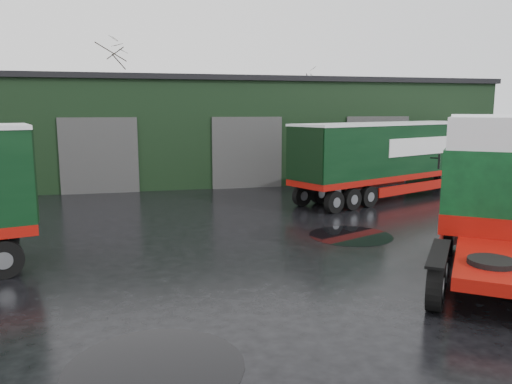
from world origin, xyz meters
The scene contains 8 objects.
ground centered at (0.00, 0.00, 0.00)m, with size 100.00×100.00×0.00m, color black.
warehouse centered at (2.00, 20.00, 3.16)m, with size 32.40×12.40×6.30m.
hero_tractor centered at (4.50, -3.00, 2.12)m, with size 2.90×6.84×4.25m, color #0B3A18, non-canonical shape.
lorry_right centered at (8.00, 9.00, 1.91)m, with size 2.51×14.51×3.81m, color silver, non-canonical shape.
tree_back_a centered at (-6.00, 30.00, 4.75)m, with size 4.40×4.40×9.50m, color black, non-canonical shape.
tree_back_b centered at (10.00, 30.00, 3.75)m, with size 4.40×4.40×7.50m, color black, non-canonical shape.
puddle_0 centered at (-3.97, -5.32, 0.00)m, with size 3.13×3.13×0.01m, color black.
puddle_1 centered at (3.14, 2.36, 0.00)m, with size 2.94×2.94×0.01m, color black.
Camera 1 is at (-4.15, -13.48, 4.40)m, focal length 35.00 mm.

